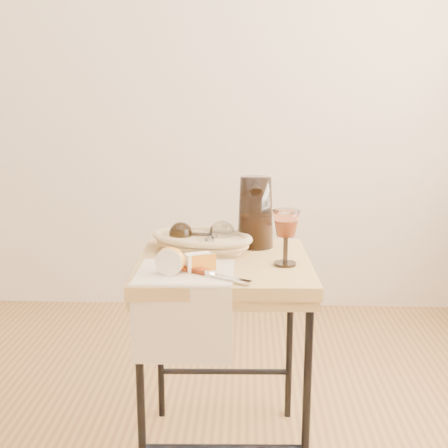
# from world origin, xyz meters

# --- Properties ---
(wall_back) EXTENTS (3.60, 0.00, 2.70)m
(wall_back) POSITION_xyz_m (0.00, 1.80, 1.35)
(wall_back) COLOR beige
(wall_back) RESTS_ON ground
(side_table) EXTENTS (0.55, 0.55, 0.68)m
(side_table) POSITION_xyz_m (0.43, 0.38, 0.34)
(side_table) COLOR brown
(side_table) RESTS_ON floor
(tea_towel) EXTENTS (0.28, 0.25, 0.01)m
(tea_towel) POSITION_xyz_m (0.32, 0.24, 0.68)
(tea_towel) COLOR beige
(tea_towel) RESTS_ON side_table
(bread_basket) EXTENTS (0.36, 0.30, 0.05)m
(bread_basket) POSITION_xyz_m (0.35, 0.50, 0.71)
(bread_basket) COLOR #A38255
(bread_basket) RESTS_ON side_table
(goblet_lying_a) EXTENTS (0.13, 0.09, 0.08)m
(goblet_lying_a) POSITION_xyz_m (0.32, 0.51, 0.73)
(goblet_lying_a) COLOR black
(goblet_lying_a) RESTS_ON bread_basket
(goblet_lying_b) EXTENTS (0.14, 0.16, 0.08)m
(goblet_lying_b) POSITION_xyz_m (0.39, 0.48, 0.73)
(goblet_lying_b) COLOR white
(goblet_lying_b) RESTS_ON bread_basket
(pitcher) EXTENTS (0.17, 0.25, 0.28)m
(pitcher) POSITION_xyz_m (0.52, 0.55, 0.80)
(pitcher) COLOR black
(pitcher) RESTS_ON side_table
(wine_goblet) EXTENTS (0.08, 0.08, 0.17)m
(wine_goblet) POSITION_xyz_m (0.61, 0.34, 0.76)
(wine_goblet) COLOR white
(wine_goblet) RESTS_ON side_table
(apple_half) EXTENTS (0.09, 0.06, 0.08)m
(apple_half) POSITION_xyz_m (0.28, 0.22, 0.72)
(apple_half) COLOR red
(apple_half) RESTS_ON tea_towel
(apple_wedge) EXTENTS (0.08, 0.07, 0.05)m
(apple_wedge) POSITION_xyz_m (0.36, 0.26, 0.71)
(apple_wedge) COLOR #FFE9C7
(apple_wedge) RESTS_ON tea_towel
(table_knife) EXTENTS (0.21, 0.14, 0.02)m
(table_knife) POSITION_xyz_m (0.40, 0.20, 0.69)
(table_knife) COLOR silver
(table_knife) RESTS_ON tea_towel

